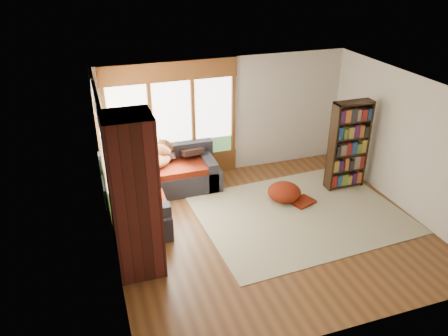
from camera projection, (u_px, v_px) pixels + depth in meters
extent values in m
plane|color=#553117|center=(270.00, 228.00, 8.01)|extent=(5.50, 5.50, 0.00)
plane|color=white|center=(278.00, 91.00, 6.83)|extent=(5.50, 5.50, 0.00)
cube|color=silver|center=(226.00, 117.00, 9.54)|extent=(5.50, 0.04, 2.60)
cube|color=silver|center=(358.00, 252.00, 5.30)|extent=(5.50, 0.04, 2.60)
cube|color=silver|center=(108.00, 190.00, 6.64)|extent=(0.04, 5.00, 2.60)
cube|color=silver|center=(407.00, 144.00, 8.20)|extent=(0.04, 5.00, 2.60)
cube|color=brown|center=(173.00, 121.00, 9.15)|extent=(2.82, 0.10, 1.90)
cube|color=white|center=(173.00, 121.00, 9.15)|extent=(2.54, 0.09, 1.62)
cube|color=brown|center=(103.00, 155.00, 7.65)|extent=(0.10, 2.62, 1.90)
cube|color=white|center=(103.00, 155.00, 7.65)|extent=(0.09, 2.36, 1.62)
cube|color=gray|center=(99.00, 118.00, 8.18)|extent=(0.03, 0.72, 0.90)
cube|color=#471914|center=(134.00, 198.00, 6.45)|extent=(0.70, 0.70, 2.60)
cube|color=#25252A|center=(159.00, 181.00, 9.18)|extent=(2.20, 0.90, 0.42)
cube|color=#25252A|center=(154.00, 157.00, 9.30)|extent=(2.20, 0.20, 0.38)
cube|color=#25252A|center=(204.00, 170.00, 9.42)|extent=(0.20, 0.90, 0.60)
cube|color=maroon|center=(154.00, 173.00, 8.93)|extent=(1.90, 0.66, 0.12)
cube|color=#25252A|center=(132.00, 201.00, 8.45)|extent=(0.90, 2.20, 0.42)
cube|color=#25252A|center=(111.00, 186.00, 8.17)|extent=(0.20, 2.20, 0.38)
cube|color=#25252A|center=(139.00, 225.00, 7.56)|extent=(0.90, 0.20, 0.60)
cube|color=maroon|center=(140.00, 197.00, 8.06)|extent=(0.66, 1.20, 0.12)
cube|color=maroon|center=(133.00, 175.00, 8.87)|extent=(0.66, 0.66, 0.12)
cube|color=beige|center=(300.00, 214.00, 8.44)|extent=(3.95, 3.11, 0.01)
cube|color=black|center=(364.00, 143.00, 9.10)|extent=(0.04, 0.27, 1.90)
cube|color=black|center=(332.00, 148.00, 8.89)|extent=(0.04, 0.27, 1.90)
cube|color=black|center=(345.00, 143.00, 9.10)|extent=(0.82, 0.02, 1.90)
cube|color=black|center=(343.00, 184.00, 9.40)|extent=(0.74, 0.25, 0.03)
cube|color=black|center=(345.00, 169.00, 9.23)|extent=(0.74, 0.25, 0.03)
cube|color=black|center=(347.00, 153.00, 9.07)|extent=(0.74, 0.25, 0.03)
cube|color=black|center=(349.00, 137.00, 8.91)|extent=(0.74, 0.25, 0.03)
cube|color=black|center=(352.00, 121.00, 8.75)|extent=(0.74, 0.25, 0.03)
cube|color=black|center=(354.00, 103.00, 8.58)|extent=(0.74, 0.25, 0.03)
cube|color=#726659|center=(349.00, 146.00, 8.98)|extent=(0.70, 0.19, 1.74)
ellipsoid|color=maroon|center=(284.00, 191.00, 8.82)|extent=(0.70, 0.70, 0.36)
ellipsoid|color=brown|center=(152.00, 161.00, 8.82)|extent=(0.95, 0.79, 0.27)
sphere|color=brown|center=(164.00, 151.00, 8.93)|extent=(0.43, 0.43, 0.33)
cone|color=brown|center=(161.00, 146.00, 8.84)|extent=(0.16, 0.16, 0.14)
ellipsoid|color=#301F14|center=(135.00, 189.00, 7.87)|extent=(0.53, 0.76, 0.24)
sphere|color=#301F14|center=(134.00, 176.00, 8.05)|extent=(0.32, 0.32, 0.29)
cone|color=#301F14|center=(133.00, 172.00, 7.95)|extent=(0.12, 0.12, 0.13)
cube|color=black|center=(188.00, 149.00, 9.30)|extent=(0.45, 0.12, 0.45)
cube|color=black|center=(160.00, 152.00, 9.13)|extent=(0.45, 0.12, 0.45)
cube|color=black|center=(117.00, 168.00, 8.48)|extent=(0.45, 0.12, 0.45)
cube|color=black|center=(124.00, 195.00, 7.55)|extent=(0.45, 0.12, 0.45)
cube|color=maroon|center=(131.00, 156.00, 8.96)|extent=(0.42, 0.12, 0.42)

